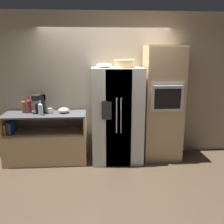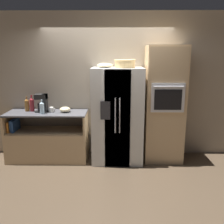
{
  "view_description": "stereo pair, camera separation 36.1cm",
  "coord_description": "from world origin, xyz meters",
  "px_view_note": "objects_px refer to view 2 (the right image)",
  "views": [
    {
      "loc": [
        -0.21,
        -4.46,
        2.02
      ],
      "look_at": [
        0.1,
        -0.02,
        0.98
      ],
      "focal_mm": 40.0,
      "sensor_mm": 36.0,
      "label": 1
    },
    {
      "loc": [
        0.15,
        -4.47,
        2.02
      ],
      "look_at": [
        0.1,
        -0.02,
        0.98
      ],
      "focal_mm": 40.0,
      "sensor_mm": 36.0,
      "label": 2
    }
  ],
  "objects_px": {
    "bottle_tall": "(27,105)",
    "coffee_maker": "(43,102)",
    "bottle_short": "(32,104)",
    "wicker_basket": "(125,63)",
    "fruit_bowl": "(105,65)",
    "mug": "(51,110)",
    "wall_oven": "(164,104)",
    "bottle_wide": "(42,107)",
    "mixing_bowl": "(65,109)",
    "refrigerator": "(117,116)"
  },
  "relations": [
    {
      "from": "mug",
      "to": "mixing_bowl",
      "type": "xyz_separation_m",
      "value": [
        0.26,
        0.0,
        0.0
      ]
    },
    {
      "from": "refrigerator",
      "to": "bottle_short",
      "type": "distance_m",
      "value": 1.65
    },
    {
      "from": "mixing_bowl",
      "to": "coffee_maker",
      "type": "xyz_separation_m",
      "value": [
        -0.43,
        0.03,
        0.14
      ]
    },
    {
      "from": "bottle_wide",
      "to": "fruit_bowl",
      "type": "bearing_deg",
      "value": 6.16
    },
    {
      "from": "bottle_wide",
      "to": "coffee_maker",
      "type": "relative_size",
      "value": 0.78
    },
    {
      "from": "wicker_basket",
      "to": "bottle_tall",
      "type": "xyz_separation_m",
      "value": [
        -1.86,
        0.16,
        -0.79
      ]
    },
    {
      "from": "bottle_wide",
      "to": "coffee_maker",
      "type": "height_order",
      "value": "coffee_maker"
    },
    {
      "from": "wall_oven",
      "to": "coffee_maker",
      "type": "xyz_separation_m",
      "value": [
        -2.3,
        0.02,
        0.04
      ]
    },
    {
      "from": "fruit_bowl",
      "to": "coffee_maker",
      "type": "bearing_deg",
      "value": 178.02
    },
    {
      "from": "wall_oven",
      "to": "fruit_bowl",
      "type": "xyz_separation_m",
      "value": [
        -1.1,
        -0.02,
        0.73
      ]
    },
    {
      "from": "fruit_bowl",
      "to": "bottle_short",
      "type": "bearing_deg",
      "value": 176.56
    },
    {
      "from": "refrigerator",
      "to": "bottle_wide",
      "type": "bearing_deg",
      "value": -176.59
    },
    {
      "from": "wicker_basket",
      "to": "coffee_maker",
      "type": "bearing_deg",
      "value": 175.93
    },
    {
      "from": "bottle_wide",
      "to": "coffee_maker",
      "type": "distance_m",
      "value": 0.18
    },
    {
      "from": "bottle_wide",
      "to": "mixing_bowl",
      "type": "bearing_deg",
      "value": 19.69
    },
    {
      "from": "fruit_bowl",
      "to": "bottle_wide",
      "type": "xyz_separation_m",
      "value": [
        -1.16,
        -0.13,
        -0.76
      ]
    },
    {
      "from": "refrigerator",
      "to": "wall_oven",
      "type": "distance_m",
      "value": 0.9
    },
    {
      "from": "fruit_bowl",
      "to": "refrigerator",
      "type": "bearing_deg",
      "value": -10.52
    },
    {
      "from": "fruit_bowl",
      "to": "bottle_wide",
      "type": "bearing_deg",
      "value": -173.84
    },
    {
      "from": "mug",
      "to": "bottle_tall",
      "type": "bearing_deg",
      "value": 170.99
    },
    {
      "from": "mug",
      "to": "fruit_bowl",
      "type": "bearing_deg",
      "value": -0.63
    },
    {
      "from": "fruit_bowl",
      "to": "bottle_tall",
      "type": "xyz_separation_m",
      "value": [
        -1.51,
        0.09,
        -0.75
      ]
    },
    {
      "from": "coffee_maker",
      "to": "bottle_tall",
      "type": "bearing_deg",
      "value": 171.63
    },
    {
      "from": "refrigerator",
      "to": "bottle_tall",
      "type": "height_order",
      "value": "refrigerator"
    },
    {
      "from": "fruit_bowl",
      "to": "bottle_short",
      "type": "distance_m",
      "value": 1.6
    },
    {
      "from": "bottle_tall",
      "to": "coffee_maker",
      "type": "bearing_deg",
      "value": -8.37
    },
    {
      "from": "bottle_wide",
      "to": "bottle_tall",
      "type": "bearing_deg",
      "value": 148.65
    },
    {
      "from": "wicker_basket",
      "to": "coffee_maker",
      "type": "xyz_separation_m",
      "value": [
        -1.55,
        0.11,
        -0.73
      ]
    },
    {
      "from": "wall_oven",
      "to": "mixing_bowl",
      "type": "relative_size",
      "value": 10.67
    },
    {
      "from": "fruit_bowl",
      "to": "bottle_wide",
      "type": "height_order",
      "value": "fruit_bowl"
    },
    {
      "from": "wall_oven",
      "to": "bottle_short",
      "type": "xyz_separation_m",
      "value": [
        -2.52,
        0.07,
        -0.01
      ]
    },
    {
      "from": "wall_oven",
      "to": "coffee_maker",
      "type": "height_order",
      "value": "wall_oven"
    },
    {
      "from": "wall_oven",
      "to": "coffee_maker",
      "type": "distance_m",
      "value": 2.3
    },
    {
      "from": "fruit_bowl",
      "to": "coffee_maker",
      "type": "height_order",
      "value": "fruit_bowl"
    },
    {
      "from": "wicker_basket",
      "to": "mug",
      "type": "bearing_deg",
      "value": 176.67
    },
    {
      "from": "wall_oven",
      "to": "bottle_wide",
      "type": "distance_m",
      "value": 2.27
    },
    {
      "from": "wall_oven",
      "to": "mug",
      "type": "relative_size",
      "value": 16.57
    },
    {
      "from": "refrigerator",
      "to": "wall_oven",
      "type": "relative_size",
      "value": 0.82
    },
    {
      "from": "coffee_maker",
      "to": "wall_oven",
      "type": "bearing_deg",
      "value": -0.6
    },
    {
      "from": "fruit_bowl",
      "to": "mug",
      "type": "relative_size",
      "value": 2.23
    },
    {
      "from": "bottle_tall",
      "to": "mixing_bowl",
      "type": "xyz_separation_m",
      "value": [
        0.74,
        -0.07,
        -0.08
      ]
    },
    {
      "from": "mixing_bowl",
      "to": "wall_oven",
      "type": "bearing_deg",
      "value": 0.04
    },
    {
      "from": "bottle_short",
      "to": "bottle_tall",
      "type": "bearing_deg",
      "value": 178.13
    },
    {
      "from": "wicker_basket",
      "to": "bottle_short",
      "type": "height_order",
      "value": "wicker_basket"
    },
    {
      "from": "refrigerator",
      "to": "bottle_wide",
      "type": "distance_m",
      "value": 1.4
    },
    {
      "from": "coffee_maker",
      "to": "wicker_basket",
      "type": "bearing_deg",
      "value": -4.07
    },
    {
      "from": "bottle_short",
      "to": "mixing_bowl",
      "type": "bearing_deg",
      "value": -6.07
    },
    {
      "from": "fruit_bowl",
      "to": "mixing_bowl",
      "type": "height_order",
      "value": "fruit_bowl"
    },
    {
      "from": "bottle_short",
      "to": "wicker_basket",
      "type": "bearing_deg",
      "value": -4.97
    },
    {
      "from": "wall_oven",
      "to": "bottle_tall",
      "type": "relative_size",
      "value": 7.6
    }
  ]
}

